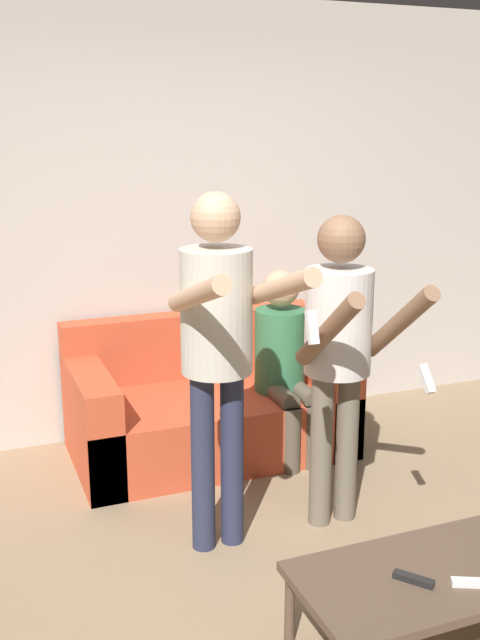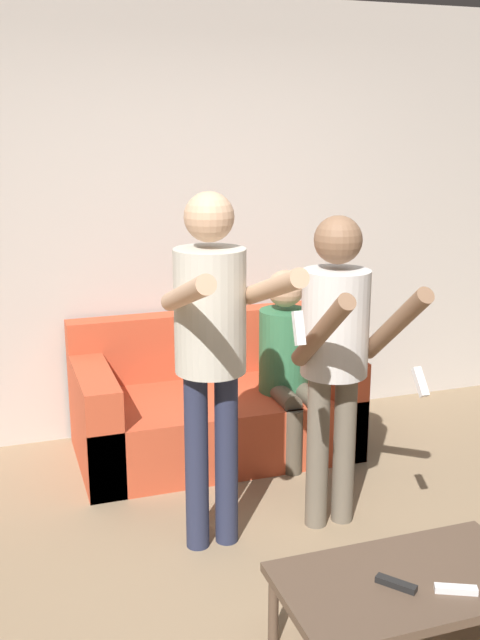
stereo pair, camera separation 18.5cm
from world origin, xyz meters
name	(u,v)px [view 2 (the right image)]	position (x,y,z in m)	size (l,w,h in m)	color
ground_plane	(318,619)	(0.00, 0.00, 0.00)	(14.00, 14.00, 0.00)	#937A5B
wall_back	(179,222)	(0.00, 2.19, 1.35)	(6.40, 0.06, 2.70)	beige
couch	(212,407)	(0.06, 1.72, 0.27)	(1.63, 0.88, 0.80)	#C64C2D
person_standing_left	(212,334)	(-0.24, 0.66, 1.05)	(0.44, 0.77, 1.68)	#282D47
person_standing_right	(337,341)	(0.37, 0.67, 0.96)	(0.44, 0.68, 1.55)	#6B6051
person_seated	(288,357)	(0.48, 1.52, 0.61)	(0.31, 0.53, 1.13)	brown
coffee_table	(408,586)	(0.21, -0.31, 0.31)	(0.96, 0.54, 0.34)	brown
remote_near	(456,589)	(0.33, -0.44, 0.35)	(0.15, 0.10, 0.02)	white
remote_far	(396,584)	(0.14, -0.34, 0.35)	(0.12, 0.14, 0.02)	black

